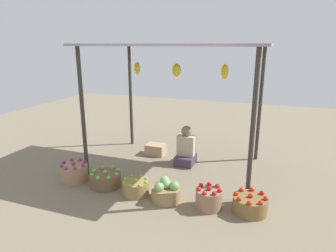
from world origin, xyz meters
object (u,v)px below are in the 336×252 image
object	(u,v)px
basket_purple_onions	(74,172)
basket_limes	(136,188)
vendor_person	(186,149)
basket_green_apples	(106,179)
wooden_crate_near_vendor	(156,149)
basket_red_apples	(209,198)
basket_red_tomatoes	(250,204)
basket_cabbages	(166,192)

from	to	relation	value
basket_purple_onions	basket_limes	world-z (taller)	basket_purple_onions
vendor_person	basket_green_apples	bearing A→B (deg)	-125.63
wooden_crate_near_vendor	basket_red_apples	bearing A→B (deg)	-48.18
basket_purple_onions	vendor_person	bearing A→B (deg)	41.02
basket_purple_onions	basket_green_apples	bearing A→B (deg)	1.75
basket_green_apples	wooden_crate_near_vendor	distance (m)	1.66
basket_purple_onions	basket_red_apples	bearing A→B (deg)	-1.62
basket_green_apples	wooden_crate_near_vendor	size ratio (longest dim) A/B	1.31
basket_green_apples	basket_red_tomatoes	distance (m)	2.36
basket_cabbages	basket_limes	bearing A→B (deg)	179.20
basket_cabbages	basket_red_apples	bearing A→B (deg)	0.63
vendor_person	wooden_crate_near_vendor	world-z (taller)	vendor_person
vendor_person	basket_purple_onions	world-z (taller)	vendor_person
basket_green_apples	basket_red_apples	size ratio (longest dim) A/B	1.34
basket_limes	basket_red_apples	xyz separation A→B (m)	(1.18, -0.00, 0.04)
basket_limes	basket_red_tomatoes	bearing A→B (deg)	2.91
vendor_person	wooden_crate_near_vendor	xyz separation A→B (m)	(-0.76, 0.26, -0.18)
vendor_person	basket_green_apples	xyz separation A→B (m)	(-0.99, -1.39, -0.18)
basket_purple_onions	basket_red_apples	xyz separation A→B (m)	(2.41, -0.07, -0.00)
basket_limes	basket_red_apples	bearing A→B (deg)	-0.00
basket_cabbages	basket_red_tomatoes	xyz separation A→B (m)	(1.24, 0.10, -0.02)
basket_purple_onions	basket_green_apples	distance (m)	0.62
basket_cabbages	basket_red_apples	xyz separation A→B (m)	(0.66, 0.01, 0.01)
basket_limes	wooden_crate_near_vendor	size ratio (longest dim) A/B	1.06
basket_purple_onions	wooden_crate_near_vendor	world-z (taller)	basket_purple_onions
vendor_person	basket_cabbages	size ratio (longest dim) A/B	1.74
vendor_person	basket_cabbages	distance (m)	1.49
basket_purple_onions	basket_green_apples	world-z (taller)	basket_purple_onions
basket_red_tomatoes	vendor_person	bearing A→B (deg)	134.64
basket_limes	basket_cabbages	bearing A→B (deg)	-0.80
basket_red_tomatoes	wooden_crate_near_vendor	xyz separation A→B (m)	(-2.13, 1.64, -0.01)
basket_limes	basket_red_apples	world-z (taller)	basket_red_apples
basket_limes	basket_red_apples	distance (m)	1.18
basket_purple_onions	wooden_crate_near_vendor	distance (m)	1.87
vendor_person	basket_red_tomatoes	bearing A→B (deg)	-45.36
basket_limes	basket_cabbages	xyz separation A→B (m)	(0.52, -0.01, 0.03)
basket_limes	basket_red_tomatoes	xyz separation A→B (m)	(1.76, 0.09, 0.01)
vendor_person	wooden_crate_near_vendor	bearing A→B (deg)	161.12
basket_limes	basket_cabbages	distance (m)	0.52
basket_purple_onions	basket_red_apples	size ratio (longest dim) A/B	1.23
basket_cabbages	wooden_crate_near_vendor	distance (m)	1.95
basket_purple_onions	basket_cabbages	size ratio (longest dim) A/B	1.06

